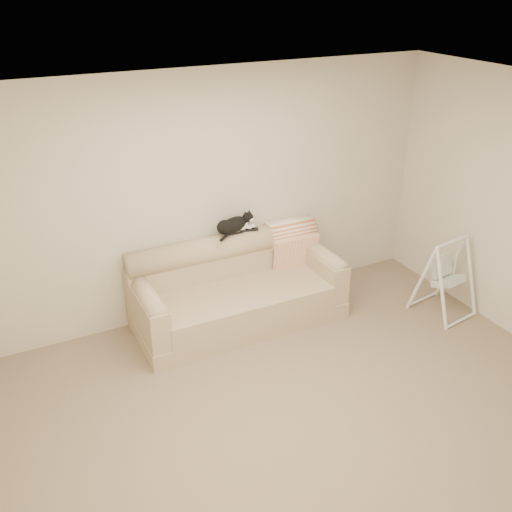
% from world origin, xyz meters
% --- Properties ---
extents(ground_plane, '(5.00, 5.00, 0.00)m').
position_xyz_m(ground_plane, '(0.00, 0.00, 0.00)').
color(ground_plane, '#7A6A52').
rests_on(ground_plane, ground).
extents(room_shell, '(5.04, 4.04, 2.60)m').
position_xyz_m(room_shell, '(0.00, 0.00, 1.53)').
color(room_shell, beige).
rests_on(room_shell, ground).
extents(sofa, '(2.20, 0.93, 0.90)m').
position_xyz_m(sofa, '(0.05, 1.62, 0.35)').
color(sofa, tan).
rests_on(sofa, ground).
extents(remote_a, '(0.18, 0.05, 0.03)m').
position_xyz_m(remote_a, '(0.16, 1.85, 0.91)').
color(remote_a, black).
rests_on(remote_a, sofa).
extents(remote_b, '(0.18, 0.08, 0.02)m').
position_xyz_m(remote_b, '(0.34, 1.85, 0.91)').
color(remote_b, black).
rests_on(remote_b, sofa).
extents(tuxedo_cat, '(0.50, 0.34, 0.21)m').
position_xyz_m(tuxedo_cat, '(0.15, 1.85, 1.00)').
color(tuxedo_cat, black).
rests_on(tuxedo_cat, sofa).
extents(throw_blanket, '(0.55, 0.38, 0.58)m').
position_xyz_m(throw_blanket, '(0.84, 1.84, 0.72)').
color(throw_blanket, '#D0643A').
rests_on(throw_blanket, sofa).
extents(baby_swing, '(0.62, 0.65, 0.88)m').
position_xyz_m(baby_swing, '(2.15, 0.74, 0.44)').
color(baby_swing, white).
rests_on(baby_swing, ground).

